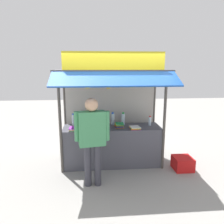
{
  "coord_description": "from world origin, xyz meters",
  "views": [
    {
      "loc": [
        -0.41,
        -4.72,
        2.26
      ],
      "look_at": [
        0.0,
        0.0,
        1.25
      ],
      "focal_mm": 34.59,
      "sensor_mm": 36.0,
      "label": 1
    }
  ],
  "objects_px": {
    "plastic_crate": "(183,163)",
    "banana_bunch_leftmost": "(132,84)",
    "water_bottle_center": "(73,120)",
    "magazine_stack_front_left": "(135,128)",
    "magazine_stack_front_right": "(96,129)",
    "magazine_stack_right": "(75,129)",
    "vendor_person": "(92,134)",
    "water_bottle_back_left": "(113,119)",
    "magazine_stack_far_right": "(119,125)",
    "water_bottle_mid_right": "(123,119)",
    "water_bottle_mid_left": "(150,121)",
    "banana_bunch_inner_right": "(108,85)",
    "banana_bunch_rightmost": "(153,84)",
    "banana_bunch_inner_left": "(87,85)"
  },
  "relations": [
    {
      "from": "magazine_stack_far_right",
      "to": "plastic_crate",
      "type": "height_order",
      "value": "magazine_stack_far_right"
    },
    {
      "from": "plastic_crate",
      "to": "banana_bunch_leftmost",
      "type": "bearing_deg",
      "value": -179.83
    },
    {
      "from": "banana_bunch_rightmost",
      "to": "plastic_crate",
      "type": "relative_size",
      "value": 0.55
    },
    {
      "from": "water_bottle_mid_right",
      "to": "banana_bunch_inner_left",
      "type": "height_order",
      "value": "banana_bunch_inner_left"
    },
    {
      "from": "magazine_stack_front_left",
      "to": "vendor_person",
      "type": "xyz_separation_m",
      "value": [
        -0.94,
        -0.72,
        0.1
      ]
    },
    {
      "from": "banana_bunch_inner_right",
      "to": "banana_bunch_inner_left",
      "type": "bearing_deg",
      "value": -179.93
    },
    {
      "from": "water_bottle_center",
      "to": "plastic_crate",
      "type": "height_order",
      "value": "water_bottle_center"
    },
    {
      "from": "water_bottle_back_left",
      "to": "plastic_crate",
      "type": "bearing_deg",
      "value": -23.23
    },
    {
      "from": "magazine_stack_right",
      "to": "banana_bunch_leftmost",
      "type": "distance_m",
      "value": 1.56
    },
    {
      "from": "water_bottle_center",
      "to": "magazine_stack_front_right",
      "type": "xyz_separation_m",
      "value": [
        0.53,
        -0.47,
        -0.1
      ]
    },
    {
      "from": "magazine_stack_right",
      "to": "banana_bunch_leftmost",
      "type": "bearing_deg",
      "value": -12.26
    },
    {
      "from": "magazine_stack_far_right",
      "to": "vendor_person",
      "type": "bearing_deg",
      "value": -124.43
    },
    {
      "from": "water_bottle_back_left",
      "to": "magazine_stack_far_right",
      "type": "relative_size",
      "value": 1.03
    },
    {
      "from": "water_bottle_center",
      "to": "water_bottle_mid_right",
      "type": "distance_m",
      "value": 1.17
    },
    {
      "from": "water_bottle_back_left",
      "to": "magazine_stack_front_right",
      "type": "bearing_deg",
      "value": -132.64
    },
    {
      "from": "banana_bunch_inner_right",
      "to": "banana_bunch_leftmost",
      "type": "bearing_deg",
      "value": 0.0
    },
    {
      "from": "magazine_stack_far_right",
      "to": "magazine_stack_front_left",
      "type": "distance_m",
      "value": 0.37
    },
    {
      "from": "magazine_stack_front_left",
      "to": "water_bottle_back_left",
      "type": "bearing_deg",
      "value": 138.4
    },
    {
      "from": "magazine_stack_front_right",
      "to": "banana_bunch_leftmost",
      "type": "height_order",
      "value": "banana_bunch_leftmost"
    },
    {
      "from": "water_bottle_back_left",
      "to": "magazine_stack_front_right",
      "type": "height_order",
      "value": "water_bottle_back_left"
    },
    {
      "from": "magazine_stack_far_right",
      "to": "magazine_stack_front_right",
      "type": "bearing_deg",
      "value": -160.43
    },
    {
      "from": "magazine_stack_far_right",
      "to": "water_bottle_mid_right",
      "type": "bearing_deg",
      "value": 61.79
    },
    {
      "from": "water_bottle_center",
      "to": "magazine_stack_far_right",
      "type": "height_order",
      "value": "water_bottle_center"
    },
    {
      "from": "water_bottle_center",
      "to": "magazine_stack_front_left",
      "type": "relative_size",
      "value": 1.02
    },
    {
      "from": "magazine_stack_right",
      "to": "banana_bunch_leftmost",
      "type": "xyz_separation_m",
      "value": [
        1.19,
        -0.26,
        0.98
      ]
    },
    {
      "from": "magazine_stack_front_left",
      "to": "water_bottle_mid_right",
      "type": "bearing_deg",
      "value": 118.61
    },
    {
      "from": "magazine_stack_far_right",
      "to": "vendor_person",
      "type": "xyz_separation_m",
      "value": [
        -0.61,
        -0.89,
        0.09
      ]
    },
    {
      "from": "magazine_stack_right",
      "to": "plastic_crate",
      "type": "relative_size",
      "value": 0.68
    },
    {
      "from": "water_bottle_mid_left",
      "to": "magazine_stack_front_left",
      "type": "bearing_deg",
      "value": -148.26
    },
    {
      "from": "water_bottle_mid_left",
      "to": "water_bottle_back_left",
      "type": "distance_m",
      "value": 0.87
    },
    {
      "from": "banana_bunch_leftmost",
      "to": "water_bottle_center",
      "type": "bearing_deg",
      "value": 151.22
    },
    {
      "from": "water_bottle_back_left",
      "to": "vendor_person",
      "type": "height_order",
      "value": "vendor_person"
    },
    {
      "from": "plastic_crate",
      "to": "banana_bunch_inner_left",
      "type": "bearing_deg",
      "value": -179.89
    },
    {
      "from": "water_bottle_mid_left",
      "to": "magazine_stack_front_right",
      "type": "relative_size",
      "value": 0.78
    },
    {
      "from": "banana_bunch_inner_right",
      "to": "plastic_crate",
      "type": "xyz_separation_m",
      "value": [
        1.65,
        0.0,
        -1.74
      ]
    },
    {
      "from": "magazine_stack_front_left",
      "to": "banana_bunch_inner_right",
      "type": "relative_size",
      "value": 1.13
    },
    {
      "from": "banana_bunch_rightmost",
      "to": "banana_bunch_leftmost",
      "type": "height_order",
      "value": "same"
    },
    {
      "from": "water_bottle_mid_right",
      "to": "magazine_stack_far_right",
      "type": "relative_size",
      "value": 1.02
    },
    {
      "from": "banana_bunch_inner_right",
      "to": "banana_bunch_leftmost",
      "type": "xyz_separation_m",
      "value": [
        0.47,
        0.0,
        0.02
      ]
    },
    {
      "from": "banana_bunch_rightmost",
      "to": "vendor_person",
      "type": "xyz_separation_m",
      "value": [
        -1.24,
        -0.48,
        -0.87
      ]
    },
    {
      "from": "vendor_person",
      "to": "banana_bunch_inner_right",
      "type": "bearing_deg",
      "value": -134.18
    },
    {
      "from": "water_bottle_mid_right",
      "to": "banana_bunch_leftmost",
      "type": "relative_size",
      "value": 1.33
    },
    {
      "from": "magazine_stack_right",
      "to": "banana_bunch_leftmost",
      "type": "height_order",
      "value": "banana_bunch_leftmost"
    },
    {
      "from": "plastic_crate",
      "to": "banana_bunch_rightmost",
      "type": "bearing_deg",
      "value": -179.69
    },
    {
      "from": "magazine_stack_right",
      "to": "vendor_person",
      "type": "relative_size",
      "value": 0.16
    },
    {
      "from": "water_bottle_mid_left",
      "to": "magazine_stack_front_right",
      "type": "height_order",
      "value": "water_bottle_mid_left"
    },
    {
      "from": "water_bottle_center",
      "to": "banana_bunch_leftmost",
      "type": "height_order",
      "value": "banana_bunch_leftmost"
    },
    {
      "from": "magazine_stack_right",
      "to": "water_bottle_back_left",
      "type": "bearing_deg",
      "value": 24.32
    },
    {
      "from": "magazine_stack_front_right",
      "to": "banana_bunch_inner_left",
      "type": "distance_m",
      "value": 1.01
    },
    {
      "from": "magazine_stack_right",
      "to": "plastic_crate",
      "type": "bearing_deg",
      "value": -6.16
    }
  ]
}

